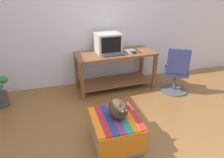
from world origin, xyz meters
TOP-DOWN VIEW (x-y plane):
  - ground_plane at (0.00, 0.00)m, footprint 14.00×14.00m
  - back_wall at (0.00, 2.05)m, footprint 8.00×0.10m
  - desk at (0.33, 1.60)m, footprint 1.54×0.71m
  - tv_monitor at (0.20, 1.67)m, footprint 0.47×0.44m
  - keyboard at (0.24, 1.45)m, footprint 0.41×0.17m
  - book at (0.63, 1.57)m, footprint 0.20×0.26m
  - ottoman_with_blanket at (-0.14, 0.06)m, footprint 0.58×0.65m
  - cat at (-0.10, 0.07)m, footprint 0.34×0.36m
  - potted_plant at (-1.72, 1.48)m, footprint 0.35×0.33m
  - office_chair at (1.36, 1.10)m, footprint 0.58×0.58m
  - stapler at (0.64, 1.46)m, footprint 0.11×0.06m
  - pen at (0.84, 1.60)m, footprint 0.09×0.12m

SIDE VIEW (x-z plane):
  - ground_plane at x=0.00m, z-range 0.00..0.00m
  - ottoman_with_blanket at x=-0.14m, z-range 0.00..0.39m
  - potted_plant at x=-1.72m, z-range 0.01..0.54m
  - office_chair at x=1.36m, z-range -0.06..0.83m
  - desk at x=0.33m, z-range 0.13..0.86m
  - cat at x=-0.10m, z-range 0.37..0.65m
  - pen at x=0.84m, z-range 0.73..0.74m
  - keyboard at x=0.24m, z-range 0.73..0.75m
  - book at x=0.63m, z-range 0.73..0.75m
  - stapler at x=0.64m, z-range 0.73..0.77m
  - tv_monitor at x=0.20m, z-range 0.72..1.09m
  - back_wall at x=0.00m, z-range 0.00..2.60m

